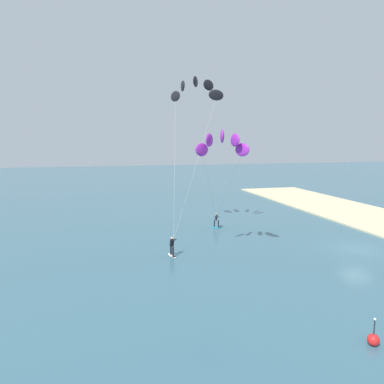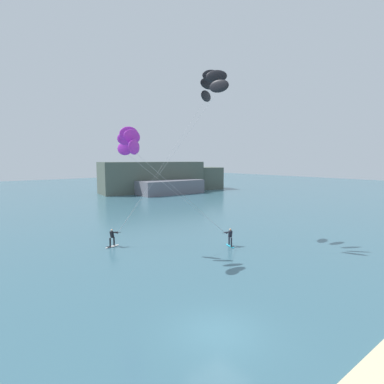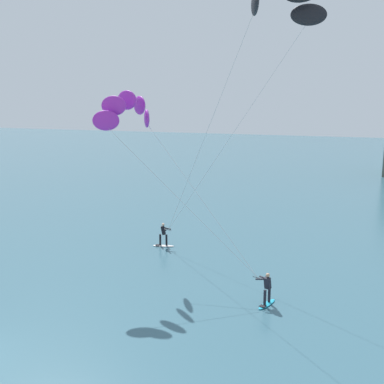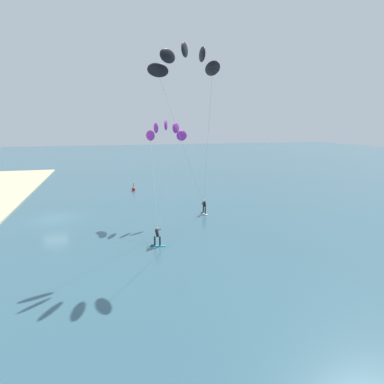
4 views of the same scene
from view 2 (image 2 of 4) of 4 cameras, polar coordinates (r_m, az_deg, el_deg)
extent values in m
plane|color=#386070|center=(15.82, 4.89, -24.57)|extent=(240.00, 240.00, 0.00)
ellipsoid|color=white|center=(29.79, -14.55, -9.71)|extent=(1.54, 0.70, 0.08)
cube|color=black|center=(29.53, -15.19, -9.77)|extent=(0.34, 0.35, 0.02)
cylinder|color=black|center=(29.81, -14.24, -8.84)|extent=(0.14, 0.14, 0.78)
cylinder|color=black|center=(29.55, -14.92, -8.99)|extent=(0.14, 0.14, 0.78)
cube|color=black|center=(29.51, -14.61, -7.62)|extent=(0.38, 0.37, 0.63)
sphere|color=beige|center=(29.41, -14.64, -6.82)|extent=(0.20, 0.20, 0.20)
cylinder|color=black|center=(29.45, -13.54, -7.31)|extent=(0.50, 0.27, 0.03)
cylinder|color=black|center=(29.56, -14.08, -7.22)|extent=(0.61, 0.14, 0.15)
cylinder|color=black|center=(29.35, -14.09, -7.32)|extent=(0.47, 0.51, 0.15)
ellipsoid|color=black|center=(28.44, 5.02, 18.95)|extent=(0.90, 1.91, 1.10)
ellipsoid|color=black|center=(29.43, 4.54, 20.57)|extent=(1.49, 1.65, 1.10)
ellipsoid|color=black|center=(30.81, 3.74, 20.68)|extent=(1.84, 1.14, 1.10)
ellipsoid|color=black|center=(32.00, 3.01, 19.40)|extent=(1.92, 0.46, 1.10)
ellipsoid|color=black|center=(32.55, 2.60, 17.32)|extent=(1.91, 0.90, 1.10)
cylinder|color=#B2B2B7|center=(27.82, -4.65, 5.35)|extent=(7.02, 5.99, 12.79)
cylinder|color=#B2B2B7|center=(29.99, -5.22, 5.40)|extent=(8.98, 2.07, 12.79)
ellipsoid|color=#23ADD1|center=(29.26, 7.08, -9.85)|extent=(0.81, 1.54, 0.08)
cube|color=black|center=(28.90, 7.47, -9.95)|extent=(0.36, 0.36, 0.02)
cylinder|color=black|center=(29.34, 6.88, -8.93)|extent=(0.14, 0.14, 0.78)
cylinder|color=black|center=(28.96, 7.29, -9.14)|extent=(0.14, 0.14, 0.78)
cube|color=black|center=(28.98, 7.11, -7.72)|extent=(0.39, 0.40, 0.63)
sphere|color=tan|center=(28.88, 7.12, -6.91)|extent=(0.20, 0.20, 0.20)
cylinder|color=black|center=(28.67, 6.16, -7.55)|extent=(0.54, 0.18, 0.03)
cylinder|color=black|center=(28.71, 6.75, -7.47)|extent=(0.61, 0.15, 0.15)
cylinder|color=black|center=(28.89, 6.53, -7.38)|extent=(0.53, 0.44, 0.15)
ellipsoid|color=purple|center=(26.40, -12.32, 7.86)|extent=(1.00, 1.43, 1.10)
ellipsoid|color=purple|center=(25.83, -12.09, 9.66)|extent=(1.35, 1.16, 1.10)
ellipsoid|color=purple|center=(24.82, -11.62, 10.53)|extent=(1.49, 0.70, 1.10)
ellipsoid|color=purple|center=(23.76, -11.07, 10.01)|extent=(1.49, 0.49, 1.10)
ellipsoid|color=purple|center=(23.11, -10.69, 8.16)|extent=(1.43, 1.00, 1.10)
cylinder|color=#B2B2B7|center=(26.95, -2.69, -0.48)|extent=(7.91, 3.98, 7.34)
cylinder|color=#B2B2B7|center=(25.40, -1.35, -0.88)|extent=(8.82, 0.74, 7.34)
cube|color=slate|center=(73.27, -4.82, 1.03)|extent=(15.70, 10.44, 3.16)
cube|color=#4C564C|center=(76.05, -7.34, 2.78)|extent=(25.88, 10.99, 7.37)
cube|color=#4C564C|center=(81.34, -0.71, 2.50)|extent=(18.83, 11.14, 5.82)
camera|label=1|loc=(35.51, -66.86, 4.80)|focal=32.78mm
camera|label=3|loc=(24.42, 55.95, 8.20)|focal=42.98mm
camera|label=4|loc=(49.29, 32.75, 7.78)|focal=30.84mm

